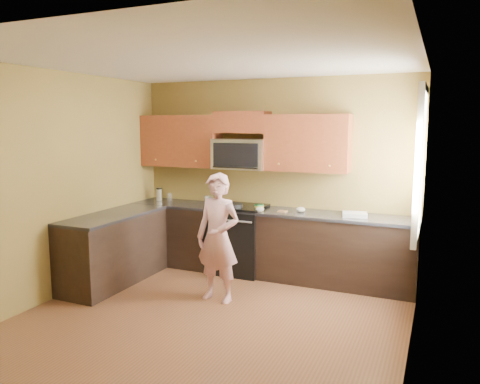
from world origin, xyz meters
The scene contains 27 objects.
floor centered at (0.00, 0.00, 0.00)m, with size 4.00×4.00×0.00m, color brown.
ceiling centered at (0.00, 0.00, 2.70)m, with size 4.00×4.00×0.00m, color white.
wall_back centered at (0.00, 2.00, 1.35)m, with size 4.00×4.00×0.00m, color brown.
wall_front centered at (0.00, -2.00, 1.35)m, with size 4.00×4.00×0.00m, color brown.
wall_left centered at (-2.00, 0.00, 1.35)m, with size 4.00×4.00×0.00m, color brown.
wall_right centered at (2.00, 0.00, 1.35)m, with size 4.00×4.00×0.00m, color brown.
cabinet_back_run centered at (0.00, 1.70, 0.44)m, with size 4.00×0.60×0.88m, color black.
cabinet_left_run centered at (-1.70, 0.60, 0.44)m, with size 0.60×1.60×0.88m, color black.
countertop_back centered at (0.00, 1.69, 0.90)m, with size 4.00×0.62×0.04m, color black.
countertop_left centered at (-1.69, 0.60, 0.90)m, with size 0.62×1.60×0.04m, color black.
stove centered at (-0.40, 1.68, 0.47)m, with size 0.76×0.65×0.95m, color black, non-canonical shape.
microwave centered at (-0.40, 1.80, 1.45)m, with size 0.76×0.40×0.42m, color silver, non-canonical shape.
upper_cab_left centered at (-1.39, 1.83, 1.45)m, with size 1.22×0.33×0.75m, color brown, non-canonical shape.
upper_cab_right centered at (0.54, 1.83, 1.45)m, with size 1.12×0.33×0.75m, color brown, non-canonical shape.
upper_cab_over_mw centered at (-0.40, 1.83, 2.10)m, with size 0.76×0.33×0.30m, color brown.
window centered at (1.98, 1.20, 1.65)m, with size 0.06×1.06×1.66m, color white, non-canonical shape.
woman centered at (-0.17, 0.58, 0.76)m, with size 0.55×0.36×1.52m, color #D1687D.
frying_pan centered at (-0.39, 1.50, 0.95)m, with size 0.26×0.45×0.06m, color black, non-canonical shape.
butter_tub centered at (-0.07, 1.65, 0.92)m, with size 0.13×0.13×0.09m, color gold, non-canonical shape.
toast_slice centered at (0.28, 1.61, 0.93)m, with size 0.11×0.11×0.01m, color #B27F47.
napkin_a centered at (0.00, 1.51, 0.95)m, with size 0.11×0.12×0.06m, color silver.
napkin_b centered at (0.51, 1.69, 0.95)m, with size 0.12×0.13×0.07m, color silver.
dish_towel centered at (1.22, 1.68, 0.95)m, with size 0.30×0.24×0.05m, color silver.
travel_mug centered at (-1.76, 1.78, 0.92)m, with size 0.09×0.09×0.19m, color silver, non-canonical shape.
glass_a centered at (-1.57, 1.78, 0.98)m, with size 0.07×0.07×0.12m, color silver.
glass_b centered at (-0.85, 1.69, 0.98)m, with size 0.07×0.07×0.12m, color silver.
glass_c centered at (-0.94, 1.77, 0.98)m, with size 0.07×0.07×0.12m, color silver.
Camera 1 is at (2.19, -4.20, 2.07)m, focal length 34.92 mm.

